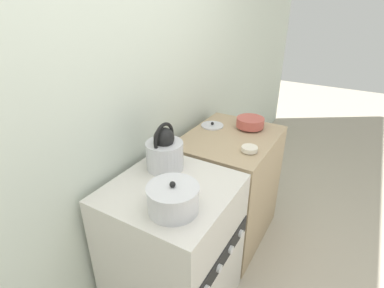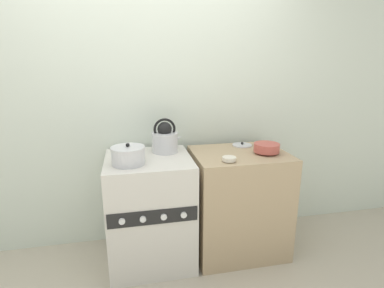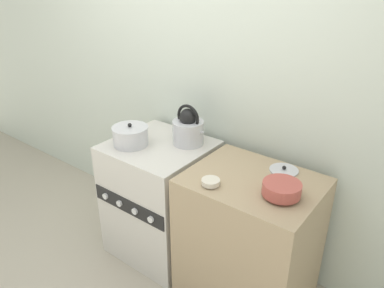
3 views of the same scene
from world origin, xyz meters
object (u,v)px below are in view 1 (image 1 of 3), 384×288
Objects in this scene: stove at (173,249)px; kettle at (165,151)px; cooking_pot at (173,199)px; small_ceramic_bowl at (249,149)px; enamel_bowl at (250,122)px; loose_pot_lid at (212,125)px.

stove is 0.59m from kettle.
cooking_pot is at bearing -139.64° from kettle.
cooking_pot reaches higher than stove.
small_ceramic_bowl is at bearing -7.61° from cooking_pot.
cooking_pot is at bearing -178.14° from enamel_bowl.
stove is 1.07m from enamel_bowl.
enamel_bowl is 0.29m from loose_pot_lid.
cooking_pot reaches higher than enamel_bowl.
cooking_pot is 1.42× the size of loose_pot_lid.
stove is 3.61× the size of cooking_pot.
kettle is 0.40m from cooking_pot.
enamel_bowl is 1.98× the size of small_ceramic_bowl.
enamel_bowl is at bearing -15.40° from kettle.
small_ceramic_bowl is at bearing -159.78° from enamel_bowl.
kettle reaches higher than small_ceramic_bowl.
small_ceramic_bowl is (0.74, -0.10, -0.04)m from cooking_pot.
kettle is at bearing -176.31° from loose_pot_lid.
loose_pot_lid reaches higher than stove.
kettle is at bearing 40.36° from cooking_pot.
kettle reaches higher than cooking_pot.
cooking_pot is 0.74m from small_ceramic_bowl.
stove is 8.49× the size of small_ceramic_bowl.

